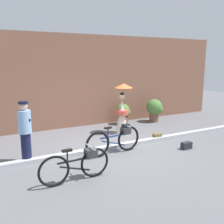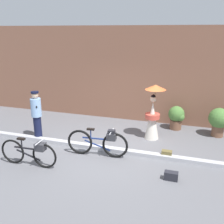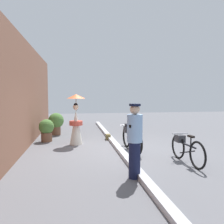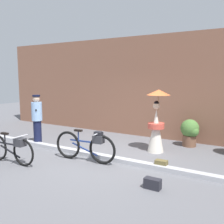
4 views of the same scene
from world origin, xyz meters
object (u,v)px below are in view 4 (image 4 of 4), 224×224
(bicycle_near_officer, at_px, (87,145))
(person_with_parasol, at_px, (156,123))
(bicycle_far_side, at_px, (12,148))
(potted_plant_small, at_px, (190,131))
(person_officer, at_px, (37,118))
(backpack_spare, at_px, (152,183))
(backpack_on_pavement, at_px, (161,164))

(bicycle_near_officer, xyz_separation_m, person_with_parasol, (1.24, 1.79, 0.45))
(bicycle_far_side, xyz_separation_m, potted_plant_small, (3.53, 4.07, 0.09))
(person_officer, xyz_separation_m, backpack_spare, (4.57, -1.22, -0.77))
(bicycle_near_officer, relative_size, bicycle_far_side, 1.09)
(potted_plant_small, bearing_deg, person_with_parasol, -121.83)
(bicycle_far_side, distance_m, backpack_spare, 3.75)
(backpack_spare, bearing_deg, potted_plant_small, 93.01)
(person_with_parasol, bearing_deg, bicycle_far_side, -133.93)
(person_officer, height_order, backpack_on_pavement, person_officer)
(bicycle_near_officer, height_order, person_officer, person_officer)
(bicycle_far_side, distance_m, backpack_on_pavement, 3.84)
(person_officer, height_order, potted_plant_small, person_officer)
(backpack_spare, bearing_deg, backpack_on_pavement, 101.96)
(bicycle_near_officer, distance_m, backpack_spare, 2.27)
(backpack_spare, bearing_deg, person_officer, 165.11)
(bicycle_near_officer, bearing_deg, person_with_parasol, 55.31)
(person_with_parasol, distance_m, backpack_on_pavement, 1.65)
(bicycle_far_side, distance_m, person_with_parasol, 4.08)
(backpack_on_pavement, bearing_deg, bicycle_far_side, -155.10)
(backpack_on_pavement, bearing_deg, person_with_parasol, 116.63)
(person_officer, bearing_deg, backpack_spare, -14.89)
(person_with_parasol, distance_m, backpack_spare, 2.73)
(bicycle_near_officer, height_order, backpack_on_pavement, bicycle_near_officer)
(bicycle_near_officer, distance_m, bicycle_far_side, 1.94)
(person_with_parasol, xyz_separation_m, backpack_spare, (0.90, -2.46, -0.77))
(person_officer, bearing_deg, bicycle_far_side, -62.92)
(person_with_parasol, bearing_deg, person_officer, -161.21)
(backpack_on_pavement, xyz_separation_m, backpack_spare, (0.24, -1.15, -0.00))
(person_with_parasol, relative_size, backpack_spare, 5.57)
(bicycle_near_officer, xyz_separation_m, backpack_on_pavement, (1.90, 0.48, -0.32))
(person_with_parasol, bearing_deg, backpack_spare, -69.91)
(bicycle_far_side, xyz_separation_m, backpack_on_pavement, (3.47, 1.61, -0.29))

